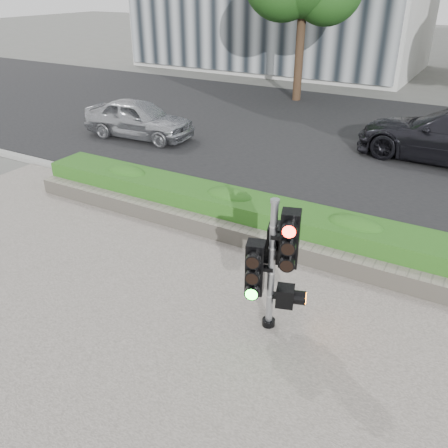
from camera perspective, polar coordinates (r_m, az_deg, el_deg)
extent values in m
plane|color=#51514C|center=(7.94, -0.85, -9.44)|extent=(120.00, 120.00, 0.00)
cube|color=#9E9389|center=(6.47, -12.99, -20.67)|extent=(16.00, 11.00, 0.03)
cube|color=black|center=(16.50, 17.38, 9.37)|extent=(60.00, 13.00, 0.02)
cube|color=gray|center=(10.33, 8.08, 0.03)|extent=(60.00, 0.25, 0.12)
cube|color=gray|center=(9.25, 5.15, -2.28)|extent=(12.00, 0.32, 0.34)
cube|color=#46942D|center=(9.70, 6.83, 0.25)|extent=(12.00, 1.00, 0.68)
cylinder|color=black|center=(21.59, 9.06, 19.73)|extent=(0.36, 0.36, 4.03)
cylinder|color=black|center=(7.45, 5.38, -11.67)|extent=(0.20, 0.20, 0.10)
cylinder|color=gray|center=(6.87, 5.73, -5.29)|extent=(0.10, 0.10, 2.07)
cylinder|color=gray|center=(6.37, 6.17, 2.77)|extent=(0.13, 0.13, 0.05)
cube|color=#FF1107|center=(6.56, 7.92, -1.73)|extent=(0.33, 0.33, 0.83)
cube|color=#14E51E|center=(6.87, 3.77, -5.25)|extent=(0.33, 0.33, 0.83)
cube|color=black|center=(6.93, 6.32, -2.36)|extent=(0.33, 0.33, 0.56)
cube|color=orange|center=(7.15, 7.37, -8.57)|extent=(0.33, 0.33, 0.30)
imported|color=#A2A3A9|center=(16.32, -10.22, 12.36)|extent=(3.83, 1.76, 1.27)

